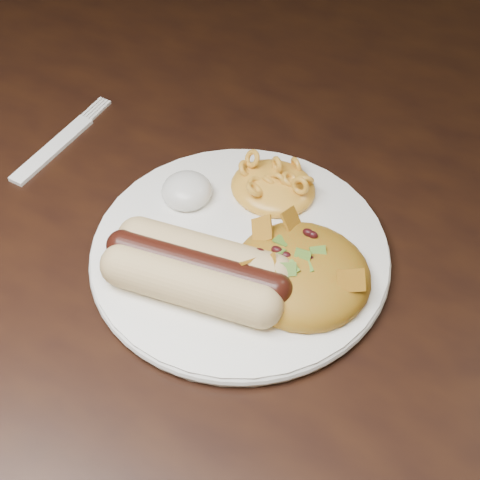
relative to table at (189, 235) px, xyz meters
The scene contains 7 objects.
table is the anchor object (origin of this frame).
plate 0.15m from the table, 36.09° to the right, with size 0.23×0.23×0.01m, color white.
hotdog 0.19m from the table, 53.61° to the right, with size 0.12×0.08×0.03m.
mac_and_cheese 0.15m from the table, ahead, with size 0.07×0.07×0.03m, color gold.
sour_cream 0.13m from the table, 54.26° to the right, with size 0.04×0.04×0.03m, color silver.
taco_salad 0.21m from the table, 26.54° to the right, with size 0.11×0.10×0.05m.
fork 0.15m from the table, 160.60° to the right, with size 0.02×0.15×0.00m, color white.
Camera 1 is at (0.28, -0.40, 1.20)m, focal length 55.00 mm.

